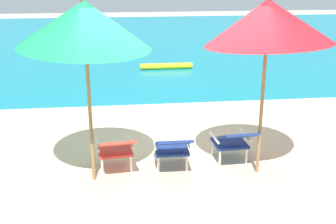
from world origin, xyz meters
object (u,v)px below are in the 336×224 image
Objects in this scene: lounge_chair_right at (233,140)px; beach_umbrella_right at (268,22)px; lounge_chair_left at (116,148)px; beach_umbrella_left at (84,24)px; swim_buoy at (166,66)px; lounge_chair_center at (172,146)px.

beach_umbrella_right is (0.30, -0.33, 1.87)m from lounge_chair_right.
lounge_chair_left is at bearing 173.28° from beach_umbrella_right.
swim_buoy is at bearing 74.78° from beach_umbrella_left.
lounge_chair_left is 1.02× the size of lounge_chair_right.
swim_buoy is 0.61× the size of beach_umbrella_left.
beach_umbrella_left is 1.00× the size of beach_umbrella_right.
beach_umbrella_left reaches higher than lounge_chair_center.
beach_umbrella_right is at bearing -1.06° from beach_umbrella_left.
lounge_chair_right is 1.93m from beach_umbrella_right.
beach_umbrella_right reaches higher than lounge_chair_center.
lounge_chair_right reaches higher than swim_buoy.
lounge_chair_right is at bearing 2.50° from lounge_chair_left.
lounge_chair_right is (0.28, -6.70, 0.31)m from swim_buoy.
lounge_chair_center is at bearing 7.28° from beach_umbrella_left.
lounge_chair_left is 1.85m from lounge_chair_right.
swim_buoy is 7.57m from beach_umbrella_left.
beach_umbrella_left is at bearing -148.32° from lounge_chair_left.
lounge_chair_left is 0.35× the size of beach_umbrella_left.
beach_umbrella_right is at bearing -6.72° from lounge_chair_left.
swim_buoy is 1.80× the size of lounge_chair_center.
lounge_chair_center is at bearing -3.63° from lounge_chair_left.
lounge_chair_center reaches higher than swim_buoy.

